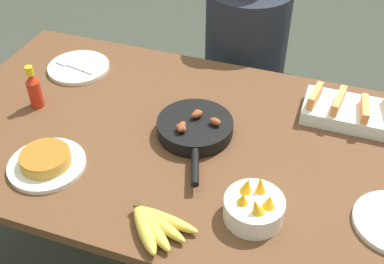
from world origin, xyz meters
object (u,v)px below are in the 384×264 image
Objects in this scene: melon_tray at (350,111)px; hot_sauce_bottle at (34,89)px; fruit_bowl_mango at (254,207)px; person_figure at (243,81)px; banana_bunch at (154,225)px; frittata_plate_center at (46,162)px; empty_plate_near_front at (79,67)px; skillet at (195,128)px.

hot_sauce_bottle is at bearing -164.77° from melon_tray.
person_figure reaches higher than fruit_bowl_mango.
banana_bunch is 0.27m from fruit_bowl_mango.
hot_sauce_bottle is (-0.20, 0.26, 0.05)m from frittata_plate_center.
frittata_plate_center is 1.43× the size of fruit_bowl_mango.
empty_plate_near_front is at bearing -178.46° from melon_tray.
fruit_bowl_mango is at bearing -31.36° from empty_plate_near_front.
frittata_plate_center is 0.99× the size of empty_plate_near_front.
person_figure is at bearing 69.30° from frittata_plate_center.
hot_sauce_bottle reaches higher than banana_bunch.
frittata_plate_center is at bearing -70.84° from skillet.
empty_plate_near_front is (-0.57, 0.23, -0.02)m from skillet.
empty_plate_near_front is at bearing -130.41° from skillet.
skillet reaches higher than empty_plate_near_front.
skillet is at bearing -89.63° from person_figure.
fruit_bowl_mango reaches higher than frittata_plate_center.
melon_tray is 1.31× the size of empty_plate_near_front.
person_figure is (-0.03, 1.11, -0.25)m from banana_bunch.
melon_tray reaches higher than empty_plate_near_front.
skillet is at bearing 37.79° from frittata_plate_center.
person_figure is at bearing 161.74° from skillet.
empty_plate_near_front is 0.27m from hot_sauce_bottle.
empty_plate_near_front is at bearing 148.64° from fruit_bowl_mango.
fruit_bowl_mango is 0.14× the size of person_figure.
banana_bunch is 0.72m from hot_sauce_bottle.
fruit_bowl_mango is at bearing -16.20° from hot_sauce_bottle.
fruit_bowl_mango reaches higher than empty_plate_near_front.
frittata_plate_center is 1.46× the size of hot_sauce_bottle.
frittata_plate_center is 0.20× the size of person_figure.
empty_plate_near_front is at bearing -139.81° from person_figure.
banana_bunch is 0.55× the size of skillet.
empty_plate_near_front is at bearing 132.87° from banana_bunch.
melon_tray is 0.57m from fruit_bowl_mango.
banana_bunch is 0.18× the size of person_figure.
banana_bunch is 1.27× the size of fruit_bowl_mango.
melon_tray is 1.94× the size of hot_sauce_bottle.
empty_plate_near_front is 0.20× the size of person_figure.
banana_bunch is at bearing -151.59° from fruit_bowl_mango.
banana_bunch is 0.41m from skillet.
hot_sauce_bottle reaches higher than frittata_plate_center.
hot_sauce_bottle reaches higher than fruit_bowl_mango.
person_figure is (0.38, 1.00, -0.25)m from frittata_plate_center.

